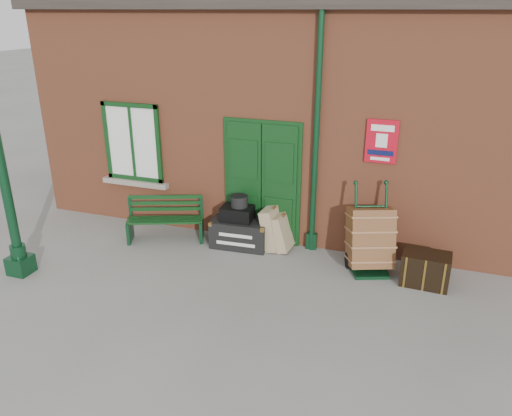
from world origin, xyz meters
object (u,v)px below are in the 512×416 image
at_px(bench, 166,218).
at_px(houdini_trunk, 240,233).
at_px(porter_trolley, 370,238).
at_px(dark_trunk, 425,269).

distance_m(bench, houdini_trunk, 1.43).
height_order(bench, houdini_trunk, bench).
distance_m(porter_trolley, dark_trunk, 0.96).
bearing_deg(houdini_trunk, bench, -176.52).
bearing_deg(bench, dark_trunk, -23.06).
height_order(bench, porter_trolley, porter_trolley).
distance_m(houdini_trunk, dark_trunk, 3.21).
height_order(bench, dark_trunk, bench).
bearing_deg(houdini_trunk, dark_trunk, -9.42).
relative_size(porter_trolley, dark_trunk, 1.99).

